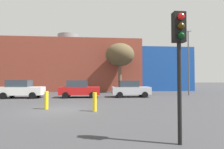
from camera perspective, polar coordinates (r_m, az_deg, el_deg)
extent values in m
plane|color=#38383A|center=(12.00, -16.84, -10.67)|extent=(200.00, 200.00, 0.00)
cube|color=brown|center=(35.22, -13.85, 2.23)|extent=(25.41, 13.77, 8.50)
cube|color=#19479E|center=(36.77, 13.82, 1.22)|extent=(9.14, 12.40, 7.41)
cylinder|color=slate|center=(35.96, -13.79, 10.61)|extent=(4.00, 4.00, 2.00)
cube|color=white|center=(20.74, -26.83, -4.68)|extent=(4.29, 1.84, 0.82)
cube|color=#333D47|center=(20.81, -27.45, -2.55)|extent=(2.15, 1.63, 0.72)
cylinder|color=black|center=(21.20, -22.41, -5.77)|extent=(0.65, 0.22, 0.65)
cylinder|color=black|center=(19.42, -24.07, -6.14)|extent=(0.65, 0.22, 0.65)
cylinder|color=black|center=(22.17, -29.27, -5.50)|extent=(0.65, 0.22, 0.65)
cylinder|color=black|center=(20.47, -31.43, -5.80)|extent=(0.65, 0.22, 0.65)
cube|color=red|center=(19.36, -10.22, -5.10)|extent=(4.20, 1.80, 0.80)
cube|color=#333D47|center=(19.35, -10.95, -2.88)|extent=(2.10, 1.60, 0.70)
cylinder|color=black|center=(20.24, -6.16, -6.11)|extent=(0.64, 0.22, 0.64)
cylinder|color=black|center=(18.40, -6.26, -6.55)|extent=(0.64, 0.22, 0.64)
cylinder|color=black|center=(20.46, -13.79, -6.02)|extent=(0.64, 0.22, 0.64)
cylinder|color=black|center=(18.65, -14.64, -6.44)|extent=(0.64, 0.22, 0.64)
cube|color=silver|center=(19.66, 6.03, -5.11)|extent=(4.13, 1.77, 0.79)
cube|color=#333D47|center=(19.58, 5.31, -2.96)|extent=(2.06, 1.57, 0.69)
cylinder|color=black|center=(20.86, 9.14, -5.98)|extent=(0.63, 0.22, 0.63)
cylinder|color=black|center=(19.11, 10.49, -6.37)|extent=(0.63, 0.22, 0.63)
cylinder|color=black|center=(20.37, 1.85, -6.10)|extent=(0.63, 0.22, 0.63)
cylinder|color=black|center=(18.58, 2.53, -6.53)|extent=(0.63, 0.22, 0.63)
cylinder|color=black|center=(5.64, 20.74, -5.55)|extent=(0.12, 0.12, 3.00)
cube|color=black|center=(5.84, 20.54, 13.91)|extent=(0.36, 0.25, 0.90)
sphere|color=red|center=(5.80, 21.15, 16.91)|extent=(0.20, 0.20, 0.20)
sphere|color=#3C2905|center=(5.72, 21.18, 14.25)|extent=(0.20, 0.20, 0.20)
sphere|color=black|center=(5.65, 21.21, 11.52)|extent=(0.20, 0.20, 0.20)
cylinder|color=brown|center=(26.07, 2.55, -0.99)|extent=(0.49, 0.49, 4.39)
ellipsoid|color=brown|center=(26.32, 2.54, 6.32)|extent=(4.19, 4.19, 3.35)
cylinder|color=yellow|center=(10.86, -5.54, -8.71)|extent=(0.24, 0.24, 1.12)
cylinder|color=yellow|center=(12.33, -20.22, -7.72)|extent=(0.24, 0.24, 1.14)
cylinder|color=#59595E|center=(23.68, 23.24, 3.30)|extent=(0.16, 0.16, 7.77)
cube|color=#B2B2B2|center=(24.35, 23.13, 12.81)|extent=(0.80, 0.24, 0.20)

